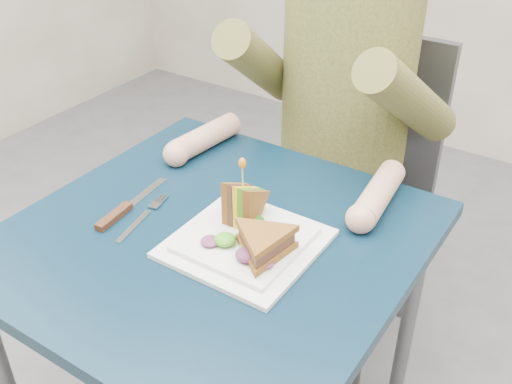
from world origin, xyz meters
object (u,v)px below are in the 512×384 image
Objects in this scene: knife at (120,212)px; sandwich_upright at (243,205)px; table at (214,265)px; plate at (246,242)px; fork at (142,218)px; chair at (353,173)px; sandwich_flat at (263,243)px; diner at (346,60)px.

sandwich_upright is at bearing 23.11° from knife.
table is 2.88× the size of plate.
plate is 0.23m from fork.
knife is at bearing -165.13° from table.
chair reaches higher than sandwich_upright.
fork is at bearing -175.88° from sandwich_flat.
fork is (-0.22, -0.04, -0.01)m from plate.
diner is 3.87× the size of sandwich_flat.
chair is (0.00, 0.66, -0.11)m from table.
diner is 2.87× the size of plate.
fork is at bearing -104.09° from diner.
knife is (-0.33, -0.03, -0.04)m from sandwich_flat.
diner reaches higher than fork.
sandwich_flat is 0.87× the size of knife.
chair is 4.20× the size of knife.
table is 0.67m from chair.
fork is (-0.15, -0.04, 0.08)m from table.
fork reaches higher than table.
sandwich_flat reaches higher than table.
diner is at bearing 75.91° from fork.
sandwich_upright reaches higher than table.
sandwich_upright is 0.63× the size of knife.
chair is at bearing 90.00° from table.
sandwich_upright is (-0.09, 0.07, 0.01)m from sandwich_flat.
chair is 4.83× the size of sandwich_flat.
sandwich_upright is 0.21m from fork.
sandwich_upright is at bearing 51.21° from table.
sandwich_flat is at bearing -37.31° from sandwich_upright.
diner reaches higher than chair.
sandwich_upright is (0.04, -0.61, 0.24)m from chair.
table is 0.60m from diner.
sandwich_upright is at bearing 142.69° from sandwich_flat.
chair is at bearing 78.11° from fork.
plate is at bearing 155.56° from sandwich_flat.
fork is (-0.15, -0.70, 0.19)m from chair.
fork is at bearing 11.50° from knife.
plate is 0.07m from sandwich_upright.
sandwich_upright reaches higher than sandwich_flat.
plate reaches higher than table.
diner reaches higher than plate.
plate is at bearing -50.68° from sandwich_upright.
sandwich_flat is at bearing -9.59° from table.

